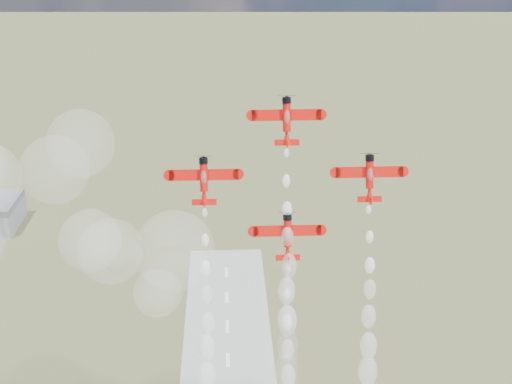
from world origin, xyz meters
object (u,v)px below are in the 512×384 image
object	(u,v)px
plane_lead	(287,120)
plane_right	(370,177)
plane_slot	(288,236)
plane_left	(204,180)

from	to	relation	value
plane_lead	plane_right	distance (m)	19.55
plane_slot	plane_right	bearing A→B (deg)	10.15
plane_lead	plane_left	bearing A→B (deg)	-169.85
plane_lead	plane_slot	distance (m)	22.43
plane_left	plane_right	size ratio (longest dim) A/B	1.00
plane_right	plane_lead	bearing A→B (deg)	169.85
plane_left	plane_slot	size ratio (longest dim) A/B	1.00
plane_right	plane_slot	size ratio (longest dim) A/B	1.00
plane_lead	plane_left	distance (m)	19.55
plane_lead	plane_left	xyz separation A→B (m)	(-16.02, -2.87, -10.84)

